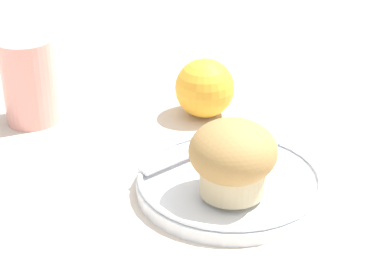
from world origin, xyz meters
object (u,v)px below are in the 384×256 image
Objects in this scene: muffin at (233,158)px; butter_knife at (206,145)px; juice_glass at (29,81)px; orange_fruit at (205,88)px.

muffin is 0.10m from butter_knife.
butter_knife is at bearing -53.40° from juice_glass.
juice_glass reaches higher than muffin.
orange_fruit is at bearing 68.98° from muffin.
muffin is at bearing -115.48° from butter_knife.
orange_fruit is 0.22m from juice_glass.
butter_knife is 0.12m from orange_fruit.
butter_knife is 1.62× the size of juice_glass.
muffin reaches higher than orange_fruit.
juice_glass is (-0.12, 0.28, -0.00)m from muffin.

